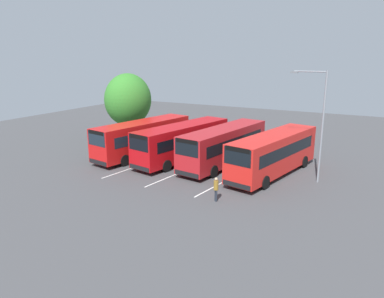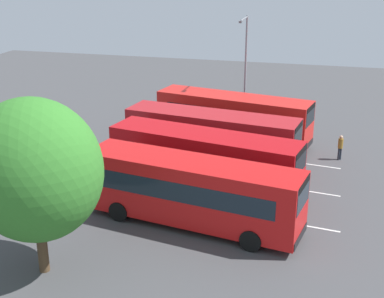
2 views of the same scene
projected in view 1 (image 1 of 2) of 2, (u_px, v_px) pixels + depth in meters
ground_plane at (202, 163)px, 33.07m from camera, size 72.78×72.78×0.00m
bus_far_left at (143, 137)px, 35.15m from camera, size 11.20×4.36×3.37m
bus_center_left at (182, 141)px, 33.54m from camera, size 11.20×4.55×3.37m
bus_center_right at (224, 145)px, 32.14m from camera, size 11.18×4.06×3.37m
bus_far_right at (273, 153)px, 29.55m from camera, size 11.20×4.62×3.37m
pedestrian at (216, 187)px, 24.28m from camera, size 0.45×0.45×1.67m
street_lamp at (319, 120)px, 27.12m from camera, size 0.24×2.73×8.48m
depot_tree at (128, 100)px, 41.34m from camera, size 5.63×5.07×7.59m
lane_stripe_outer_left at (163, 157)px, 35.00m from camera, size 15.13×2.10×0.01m
lane_stripe_inner_left at (202, 163)px, 33.07m from camera, size 15.13×2.10×0.01m
lane_stripe_inner_right at (246, 170)px, 31.14m from camera, size 15.13×2.10×0.01m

